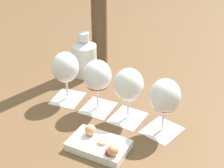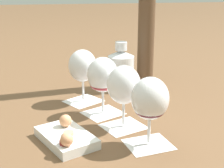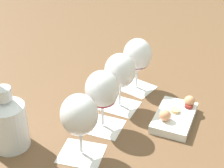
{
  "view_description": "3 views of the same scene",
  "coord_description": "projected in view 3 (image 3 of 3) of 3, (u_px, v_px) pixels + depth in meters",
  "views": [
    {
      "loc": [
        0.74,
        -0.55,
        0.64
      ],
      "look_at": [
        0.0,
        0.0,
        0.11
      ],
      "focal_mm": 55.0,
      "sensor_mm": 36.0,
      "label": 1
    },
    {
      "loc": [
        0.91,
        -0.13,
        0.41
      ],
      "look_at": [
        0.0,
        0.0,
        0.11
      ],
      "focal_mm": 55.0,
      "sensor_mm": 36.0,
      "label": 2
    },
    {
      "loc": [
        -0.53,
        -0.61,
        0.6
      ],
      "look_at": [
        0.0,
        0.0,
        0.11
      ],
      "focal_mm": 55.0,
      "sensor_mm": 36.0,
      "label": 3
    }
  ],
  "objects": [
    {
      "name": "tasting_card_3",
      "position": [
        136.0,
        87.0,
        1.15
      ],
      "size": [
        0.12,
        0.13,
        0.0
      ],
      "color": "white",
      "rests_on": "ground_plane"
    },
    {
      "name": "wine_glass_2",
      "position": [
        120.0,
        73.0,
        1.0
      ],
      "size": [
        0.09,
        0.09,
        0.17
      ],
      "color": "white",
      "rests_on": "tasting_card_2"
    },
    {
      "name": "tasting_card_2",
      "position": [
        120.0,
        105.0,
        1.05
      ],
      "size": [
        0.13,
        0.14,
        0.0
      ],
      "color": "white",
      "rests_on": "ground_plane"
    },
    {
      "name": "wine_glass_3",
      "position": [
        137.0,
        57.0,
        1.09
      ],
      "size": [
        0.09,
        0.09,
        0.17
      ],
      "color": "white",
      "rests_on": "tasting_card_3"
    },
    {
      "name": "wine_glass_0",
      "position": [
        79.0,
        117.0,
        0.81
      ],
      "size": [
        0.09,
        0.09,
        0.17
      ],
      "color": "white",
      "rests_on": "tasting_card_0"
    },
    {
      "name": "wine_glass_1",
      "position": [
        102.0,
        92.0,
        0.91
      ],
      "size": [
        0.09,
        0.09,
        0.17
      ],
      "color": "white",
      "rests_on": "tasting_card_1"
    },
    {
      "name": "ceramic_vase",
      "position": [
        8.0,
        122.0,
        0.86
      ],
      "size": [
        0.1,
        0.1,
        0.17
      ],
      "color": "silver",
      "rests_on": "ground_plane"
    },
    {
      "name": "snack_dish",
      "position": [
        175.0,
        116.0,
        0.98
      ],
      "size": [
        0.2,
        0.17,
        0.06
      ],
      "color": "white",
      "rests_on": "ground_plane"
    },
    {
      "name": "tasting_card_1",
      "position": [
        103.0,
        126.0,
        0.97
      ],
      "size": [
        0.14,
        0.14,
        0.0
      ],
      "color": "white",
      "rests_on": "ground_plane"
    },
    {
      "name": "ground_plane",
      "position": [
        112.0,
        117.0,
        1.01
      ],
      "size": [
        8.0,
        8.0,
        0.0
      ],
      "primitive_type": "plane",
      "color": "brown"
    },
    {
      "name": "tasting_card_0",
      "position": [
        82.0,
        153.0,
        0.87
      ],
      "size": [
        0.14,
        0.15,
        0.0
      ],
      "color": "white",
      "rests_on": "ground_plane"
    }
  ]
}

